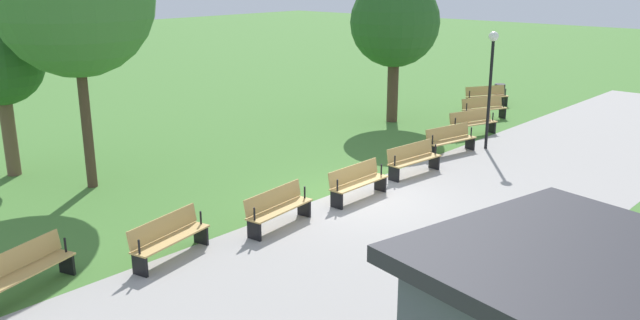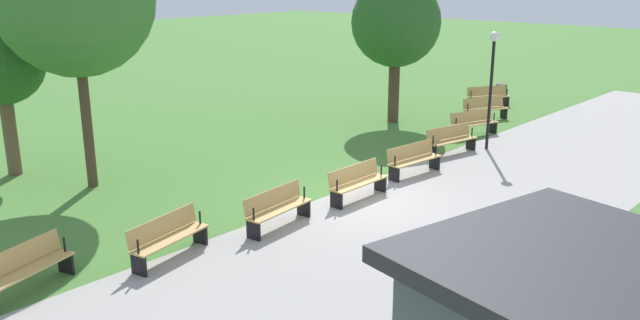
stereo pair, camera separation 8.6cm
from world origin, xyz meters
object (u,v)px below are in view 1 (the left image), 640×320
object	(u,v)px
bench_0	(486,96)
trash_bin	(499,93)
bench_2	(472,122)
tree_0	(0,64)
lamp_post	(491,68)
bench_3	(450,139)
bench_4	(413,159)
bench_1	(484,108)
bench_8	(25,269)
tree_2	(395,23)
bench_6	(278,207)
bench_5	(357,181)
bench_7	(169,237)

from	to	relation	value
bench_0	trash_bin	world-z (taller)	bench_0
bench_2	trash_bin	distance (m)	6.84
tree_0	trash_bin	distance (m)	20.59
tree_0	lamp_post	distance (m)	14.82
bench_3	bench_4	bearing A→B (deg)	20.40
bench_1	tree_0	size ratio (longest dim) A/B	0.44
bench_4	bench_8	world-z (taller)	same
bench_4	bench_8	xyz separation A→B (m)	(10.91, -1.11, 0.00)
bench_2	bench_4	bearing A→B (deg)	29.15
bench_2	tree_0	size ratio (longest dim) A/B	0.44
tree_2	trash_bin	world-z (taller)	tree_2
lamp_post	bench_8	bearing A→B (deg)	-4.93
bench_8	bench_6	bearing A→B (deg)	150.85
bench_3	bench_6	world-z (taller)	same
bench_2	bench_5	bearing A→B (deg)	26.25
bench_3	lamp_post	size ratio (longest dim) A/B	0.51
bench_1	tree_0	distance (m)	17.36
bench_6	bench_7	xyz separation A→B (m)	(2.73, -0.42, 0.00)
bench_0	tree_2	xyz separation A→B (m)	(5.15, -1.34, 3.36)
bench_5	tree_0	bearing A→B (deg)	-59.89
bench_4	bench_0	bearing A→B (deg)	-156.71
bench_1	lamp_post	xyz separation A→B (m)	(3.94, 2.25, 2.24)
tree_2	trash_bin	distance (m)	7.50
bench_8	tree_2	bearing A→B (deg)	174.69
tree_2	bench_8	bearing A→B (deg)	12.21
bench_8	trash_bin	size ratio (longest dim) A/B	2.43
lamp_post	tree_2	bearing A→B (deg)	-104.74
bench_1	bench_2	distance (m)	2.76
bench_1	bench_3	size ratio (longest dim) A/B	0.99
bench_3	tree_2	bearing A→B (deg)	-109.86
bench_4	bench_7	xyz separation A→B (m)	(8.24, -0.42, 0.00)
bench_2	bench_3	xyz separation A→B (m)	(2.67, 0.69, 0.00)
bench_5	bench_6	xyz separation A→B (m)	(2.76, -0.14, 0.00)
bench_5	tree_0	xyz separation A→B (m)	(5.09, -8.78, 2.76)
bench_2	tree_0	world-z (taller)	tree_0
bench_6	lamp_post	bearing A→B (deg)	173.08
bench_0	bench_3	bearing A→B (deg)	49.57
tree_0	bench_1	bearing A→B (deg)	157.46
bench_2	bench_4	distance (m)	5.51
bench_6	lamp_post	world-z (taller)	lamp_post
bench_8	lamp_post	size ratio (longest dim) A/B	0.51
bench_2	bench_7	size ratio (longest dim) A/B	1.00
bench_0	bench_1	bearing A→B (deg)	55.39
bench_6	tree_2	size ratio (longest dim) A/B	0.35
bench_6	tree_0	bearing A→B (deg)	-80.72
bench_0	bench_5	world-z (taller)	same
bench_4	tree_0	distance (m)	12.00
bench_1	tree_0	bearing A→B (deg)	0.83
bench_1	trash_bin	xyz separation A→B (m)	(-3.87, -1.31, -0.07)
bench_0	bench_3	world-z (taller)	same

